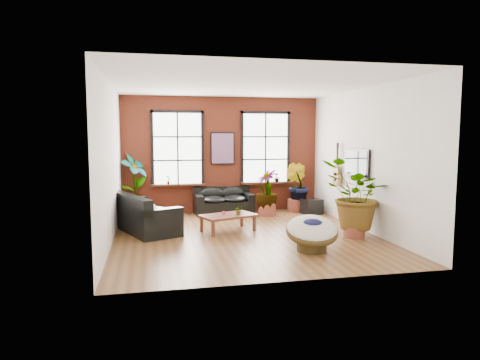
% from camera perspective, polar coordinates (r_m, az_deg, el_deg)
% --- Properties ---
extents(room, '(6.04, 6.54, 3.54)m').
position_cam_1_polar(room, '(10.02, 0.53, 2.56)').
color(room, brown).
rests_on(room, ground).
extents(sofa_back, '(1.78, 0.95, 0.79)m').
position_cam_1_polar(sofa_back, '(12.85, -2.24, -2.92)').
color(sofa_back, black).
rests_on(sofa_back, ground).
extents(sofa_left, '(1.80, 2.52, 0.92)m').
position_cam_1_polar(sofa_left, '(10.82, -12.93, -4.44)').
color(sofa_left, black).
rests_on(sofa_left, ground).
extents(coffee_table, '(1.48, 1.15, 0.50)m').
position_cam_1_polar(coffee_table, '(10.47, -1.60, -4.90)').
color(coffee_table, '#592D20').
rests_on(coffee_table, ground).
extents(papasan_chair, '(1.24, 1.26, 0.79)m').
position_cam_1_polar(papasan_chair, '(8.84, 9.57, -6.79)').
color(papasan_chair, '#423417').
rests_on(papasan_chair, ground).
extents(poster, '(0.74, 0.06, 0.98)m').
position_cam_1_polar(poster, '(12.99, -2.34, 4.24)').
color(poster, black).
rests_on(poster, room).
extents(tv_wall_unit, '(0.13, 1.86, 1.20)m').
position_cam_1_polar(tv_wall_unit, '(11.44, 14.54, 1.77)').
color(tv_wall_unit, black).
rests_on(tv_wall_unit, room).
extents(media_box, '(0.62, 0.55, 0.45)m').
position_cam_1_polar(media_box, '(12.96, 9.56, -3.51)').
color(media_box, black).
rests_on(media_box, ground).
extents(pot_back_left, '(0.56, 0.56, 0.37)m').
position_cam_1_polar(pot_back_left, '(12.81, -13.66, -3.90)').
color(pot_back_left, brown).
rests_on(pot_back_left, ground).
extents(pot_back_right, '(0.56, 0.56, 0.39)m').
position_cam_1_polar(pot_back_right, '(13.33, 7.50, -3.35)').
color(pot_back_right, brown).
rests_on(pot_back_right, ground).
extents(pot_right_wall, '(0.63, 0.63, 0.36)m').
position_cam_1_polar(pot_right_wall, '(10.28, 14.98, -6.38)').
color(pot_right_wall, brown).
rests_on(pot_right_wall, ground).
extents(pot_mid, '(0.62, 0.62, 0.38)m').
position_cam_1_polar(pot_mid, '(12.61, 3.62, -3.87)').
color(pot_mid, brown).
rests_on(pot_mid, ground).
extents(floor_plant_back_left, '(1.04, 1.06, 1.68)m').
position_cam_1_polar(floor_plant_back_left, '(12.67, -13.87, -0.33)').
color(floor_plant_back_left, '#144D16').
rests_on(floor_plant_back_left, ground).
extents(floor_plant_back_right, '(0.92, 0.95, 1.34)m').
position_cam_1_polar(floor_plant_back_right, '(13.26, 7.58, -0.66)').
color(floor_plant_back_right, '#144D16').
rests_on(floor_plant_back_right, ground).
extents(floor_plant_right_wall, '(1.86, 1.76, 1.63)m').
position_cam_1_polar(floor_plant_right_wall, '(10.18, 15.14, -1.95)').
color(floor_plant_right_wall, '#144D16').
rests_on(floor_plant_right_wall, ground).
extents(floor_plant_mid, '(0.83, 0.83, 1.20)m').
position_cam_1_polar(floor_plant_mid, '(12.54, 3.57, -1.38)').
color(floor_plant_mid, '#144D16').
rests_on(floor_plant_mid, ground).
extents(table_plant, '(0.21, 0.18, 0.22)m').
position_cam_1_polar(table_plant, '(10.41, -0.18, -4.06)').
color(table_plant, '#144D16').
rests_on(table_plant, coffee_table).
extents(sill_plant_left, '(0.17, 0.17, 0.27)m').
position_cam_1_polar(sill_plant_left, '(12.83, -9.57, 0.04)').
color(sill_plant_left, '#144D16').
rests_on(sill_plant_left, room).
extents(sill_plant_right, '(0.19, 0.19, 0.27)m').
position_cam_1_polar(sill_plant_right, '(13.39, 4.91, 0.35)').
color(sill_plant_right, '#144D16').
rests_on(sill_plant_right, room).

